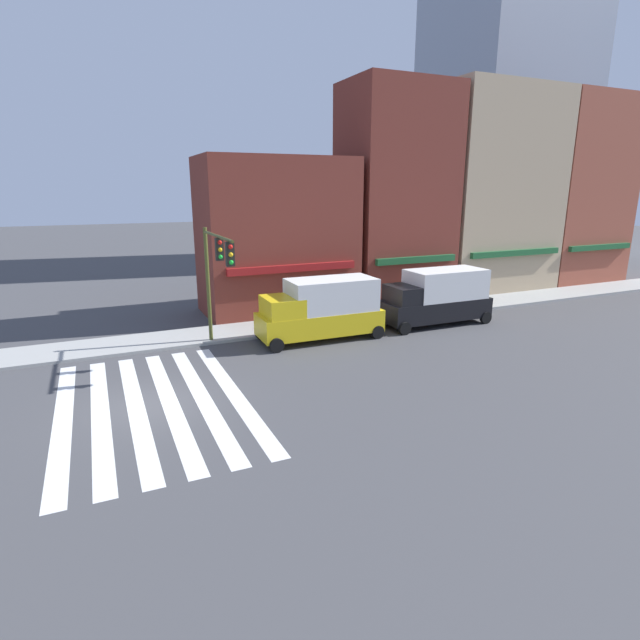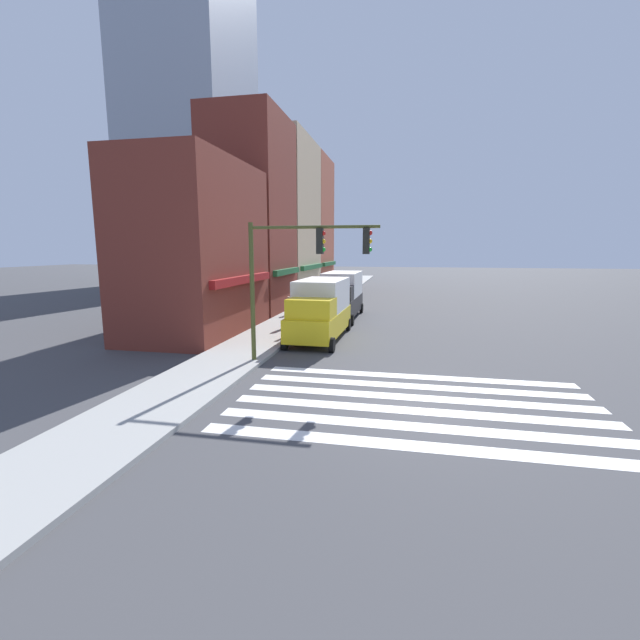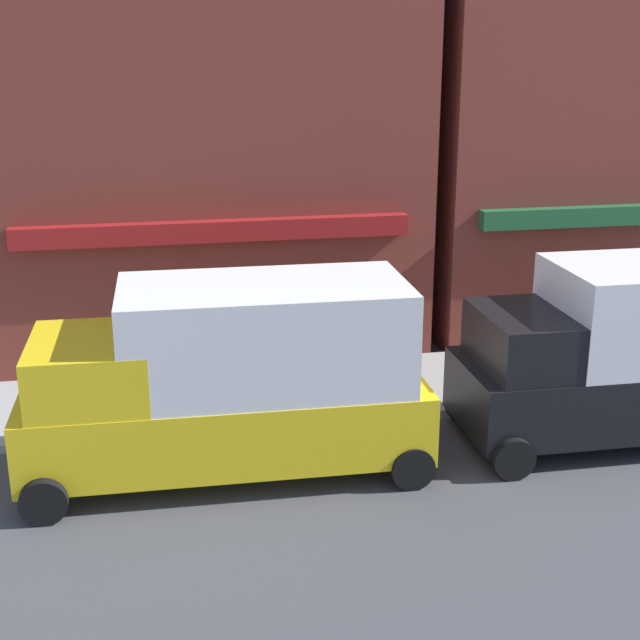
{
  "view_description": "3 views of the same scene",
  "coord_description": "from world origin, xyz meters",
  "px_view_note": "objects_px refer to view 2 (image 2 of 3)",
  "views": [
    {
      "loc": [
        -1.32,
        -17.18,
        7.35
      ],
      "look_at": [
        8.59,
        4.7,
        1.0
      ],
      "focal_mm": 28.0,
      "sensor_mm": 36.0,
      "label": 1
    },
    {
      "loc": [
        -12.54,
        0.38,
        4.59
      ],
      "look_at": [
        8.59,
        4.7,
        1.0
      ],
      "focal_mm": 24.0,
      "sensor_mm": 36.0,
      "label": 2
    },
    {
      "loc": [
        7.59,
        -8.08,
        6.56
      ],
      "look_at": [
        10.33,
        6.0,
        2.0
      ],
      "focal_mm": 50.0,
      "sensor_mm": 36.0,
      "label": 3
    }
  ],
  "objects_px": {
    "traffic_signal": "(299,262)",
    "box_truck_yellow": "(320,308)",
    "pedestrian_orange_vest": "(293,300)",
    "pedestrian_green_top": "(318,297)",
    "box_truck_black": "(341,294)",
    "fire_hydrant": "(285,328)",
    "pedestrian_grey_coat": "(288,311)"
  },
  "relations": [
    {
      "from": "box_truck_yellow",
      "to": "pedestrian_green_top",
      "type": "height_order",
      "value": "box_truck_yellow"
    },
    {
      "from": "traffic_signal",
      "to": "pedestrian_green_top",
      "type": "height_order",
      "value": "traffic_signal"
    },
    {
      "from": "pedestrian_orange_vest",
      "to": "pedestrian_green_top",
      "type": "bearing_deg",
      "value": 51.66
    },
    {
      "from": "box_truck_yellow",
      "to": "pedestrian_green_top",
      "type": "bearing_deg",
      "value": 13.98
    },
    {
      "from": "traffic_signal",
      "to": "box_truck_yellow",
      "type": "height_order",
      "value": "traffic_signal"
    },
    {
      "from": "pedestrian_green_top",
      "to": "fire_hydrant",
      "type": "xyz_separation_m",
      "value": [
        -10.58,
        -0.52,
        -0.46
      ]
    },
    {
      "from": "pedestrian_grey_coat",
      "to": "pedestrian_green_top",
      "type": "bearing_deg",
      "value": 163.17
    },
    {
      "from": "box_truck_yellow",
      "to": "fire_hydrant",
      "type": "xyz_separation_m",
      "value": [
        -0.74,
        1.7,
        -0.97
      ]
    },
    {
      "from": "box_truck_yellow",
      "to": "pedestrian_orange_vest",
      "type": "bearing_deg",
      "value": 26.24
    },
    {
      "from": "pedestrian_grey_coat",
      "to": "pedestrian_green_top",
      "type": "height_order",
      "value": "same"
    },
    {
      "from": "box_truck_black",
      "to": "pedestrian_orange_vest",
      "type": "bearing_deg",
      "value": 85.18
    },
    {
      "from": "pedestrian_green_top",
      "to": "box_truck_black",
      "type": "bearing_deg",
      "value": -169.86
    },
    {
      "from": "traffic_signal",
      "to": "pedestrian_orange_vest",
      "type": "relative_size",
      "value": 3.17
    },
    {
      "from": "box_truck_black",
      "to": "pedestrian_grey_coat",
      "type": "height_order",
      "value": "box_truck_black"
    },
    {
      "from": "pedestrian_grey_coat",
      "to": "pedestrian_orange_vest",
      "type": "xyz_separation_m",
      "value": [
        5.1,
        1.09,
        0.0
      ]
    },
    {
      "from": "traffic_signal",
      "to": "pedestrian_green_top",
      "type": "relative_size",
      "value": 3.17
    },
    {
      "from": "box_truck_yellow",
      "to": "fire_hydrant",
      "type": "bearing_deg",
      "value": 114.72
    },
    {
      "from": "traffic_signal",
      "to": "box_truck_black",
      "type": "bearing_deg",
      "value": 1.08
    },
    {
      "from": "box_truck_yellow",
      "to": "pedestrian_green_top",
      "type": "distance_m",
      "value": 10.11
    },
    {
      "from": "traffic_signal",
      "to": "box_truck_yellow",
      "type": "xyz_separation_m",
      "value": [
        5.2,
        0.23,
        -2.51
      ]
    },
    {
      "from": "traffic_signal",
      "to": "fire_hydrant",
      "type": "height_order",
      "value": "traffic_signal"
    },
    {
      "from": "traffic_signal",
      "to": "pedestrian_orange_vest",
      "type": "xyz_separation_m",
      "value": [
        12.54,
        3.65,
        -3.02
      ]
    },
    {
      "from": "box_truck_black",
      "to": "fire_hydrant",
      "type": "bearing_deg",
      "value": 168.32
    },
    {
      "from": "traffic_signal",
      "to": "pedestrian_green_top",
      "type": "bearing_deg",
      "value": 9.25
    },
    {
      "from": "box_truck_yellow",
      "to": "box_truck_black",
      "type": "bearing_deg",
      "value": 1.28
    },
    {
      "from": "pedestrian_green_top",
      "to": "pedestrian_orange_vest",
      "type": "bearing_deg",
      "value": 126.58
    },
    {
      "from": "pedestrian_orange_vest",
      "to": "traffic_signal",
      "type": "bearing_deg",
      "value": -86.6
    },
    {
      "from": "box_truck_black",
      "to": "pedestrian_orange_vest",
      "type": "relative_size",
      "value": 3.52
    },
    {
      "from": "pedestrian_grey_coat",
      "to": "fire_hydrant",
      "type": "relative_size",
      "value": 2.1
    },
    {
      "from": "pedestrian_green_top",
      "to": "fire_hydrant",
      "type": "height_order",
      "value": "pedestrian_green_top"
    },
    {
      "from": "fire_hydrant",
      "to": "pedestrian_green_top",
      "type": "bearing_deg",
      "value": 2.81
    },
    {
      "from": "pedestrian_grey_coat",
      "to": "fire_hydrant",
      "type": "distance_m",
      "value": 3.08
    }
  ]
}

